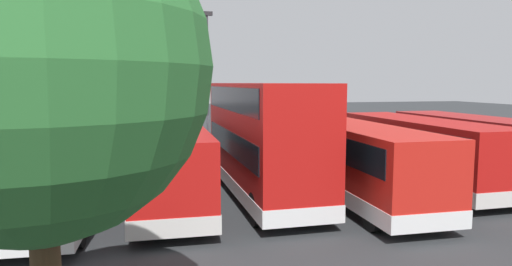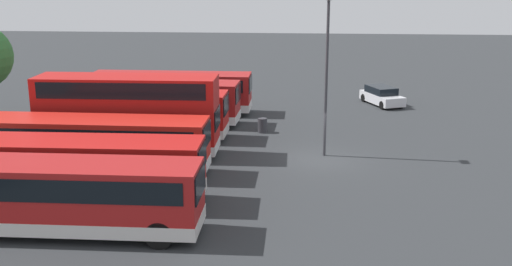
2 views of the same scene
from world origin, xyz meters
name	(u,v)px [view 2 (image 2 of 2)]	position (x,y,z in m)	size (l,w,h in m)	color
ground_plane	(320,159)	(0.00, 0.00, 0.00)	(140.00, 140.00, 0.00)	#2D3033
bus_single_deck_near_end	(61,195)	(-10.66, 10.51, 1.62)	(2.70, 11.25, 2.95)	#A51919
bus_single_deck_second	(90,169)	(-7.37, 10.46, 1.62)	(2.79, 10.22, 2.95)	#B71411
bus_single_deck_third	(97,144)	(-3.42, 11.50, 1.62)	(2.65, 11.46, 2.95)	red
bus_double_decker_fourth	(128,113)	(0.03, 10.82, 2.45)	(2.76, 10.19, 4.55)	#B71411
bus_single_deck_fifth	(144,113)	(3.67, 10.87, 1.62)	(2.74, 10.41, 2.95)	#B71411
bus_single_deck_sixth	(157,101)	(7.31, 10.96, 1.62)	(2.98, 11.35, 2.95)	#A51919
bus_single_deck_seventh	(171,91)	(10.72, 10.67, 1.62)	(2.65, 11.72, 2.95)	#A51919
car_hatchback_silver	(382,96)	(14.76, -5.15, 0.70)	(4.47, 3.28, 1.43)	silver
lamp_post_tall	(327,66)	(0.77, -0.26, 5.16)	(0.70, 0.30, 8.94)	#38383D
waste_bin_yellow	(262,125)	(5.58, 3.61, 0.47)	(0.60, 0.60, 0.95)	#333338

